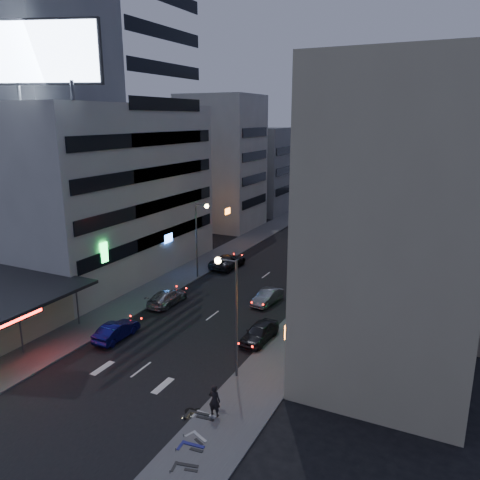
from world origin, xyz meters
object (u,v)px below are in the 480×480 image
Objects in this scene: parked_car_right_near at (259,333)px; road_car_silver at (167,297)px; person at (214,400)px; parked_car_left at (228,261)px; scooter_black_a at (199,456)px; parked_car_right_far at (316,262)px; scooter_black_b at (211,405)px; scooter_silver_a at (208,433)px; scooter_blue at (206,437)px; scooter_silver_b at (217,407)px; parked_car_right_mid at (267,297)px; road_car_blue at (117,331)px.

parked_car_right_near is 0.91× the size of road_car_silver.
parked_car_right_near is 9.89m from person.
parked_car_left reaches higher than scooter_black_a.
parked_car_left is 10.07m from parked_car_right_far.
scooter_silver_a is at bearing -160.86° from scooter_black_b.
road_car_silver is 20.09m from scooter_blue.
parked_car_left is at bearing 11.63° from scooter_black_a.
scooter_black_b is at bearing 132.56° from road_car_silver.
scooter_black_b is at bearing 8.39° from scooter_black_a.
parked_car_right_near is 2.19× the size of person.
parked_car_right_near is 19.38m from parked_car_right_far.
person is at bearing 118.36° from parked_car_left.
road_car_silver is at bearing -50.03° from person.
parked_car_right_far is at bearing -87.57° from person.
scooter_black_b is 0.42m from scooter_silver_b.
parked_car_right_far is 2.82× the size of scooter_silver_a.
scooter_black_b is at bearing 91.09° from scooter_silver_b.
parked_car_right_near is at bearing 11.41° from scooter_silver_b.
scooter_silver_a is at bearing 130.63° from road_car_silver.
road_car_silver reaches higher than parked_car_right_mid.
scooter_silver_a is at bearing -69.86° from parked_car_right_mid.
road_car_silver reaches higher than scooter_silver_b.
scooter_blue is (0.86, -2.51, -0.37)m from person.
person reaches higher than parked_car_left.
scooter_black_b is at bearing -71.49° from parked_car_right_mid.
parked_car_left reaches higher than parked_car_right_mid.
scooter_black_b is (3.60, -17.05, 0.08)m from parked_car_right_mid.
parked_car_left reaches higher than scooter_black_b.
parked_car_left is 31.80m from scooter_black_a.
scooter_black_a is at bearing -162.20° from scooter_silver_b.
parked_car_right_mid is 11.51m from parked_car_left.
parked_car_left reaches higher than scooter_silver_b.
parked_car_right_far is 29.30m from scooter_silver_b.
parked_car_right_mid is at bearing 0.55° from scooter_black_a.
scooter_black_a is (13.33, -16.70, 0.01)m from road_car_silver.
parked_car_right_mid reaches higher than scooter_silver_a.
parked_car_right_far is at bearing 97.18° from parked_car_right_near.
parked_car_right_far is at bearing 29.83° from scooter_silver_a.
parked_car_right_mid is 2.02× the size of scooter_blue.
person is 0.96× the size of scooter_black_b.
parked_car_right_near is 9.95m from scooter_silver_b.
parked_car_right_mid is 12.13m from parked_car_right_far.
parked_car_left is at bearing -149.80° from parked_car_right_far.
parked_car_right_near is 1.07× the size of parked_car_right_mid.
parked_car_right_far is at bearing -1.53° from scooter_black_b.
road_car_silver is at bearing 63.77° from scooter_silver_a.
scooter_blue is at bearing 3.93° from scooter_black_a.
road_car_silver is at bearing 45.36° from scooter_silver_b.
road_car_blue reaches higher than scooter_silver_a.
scooter_silver_b is (12.26, -25.08, -0.03)m from parked_car_left.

